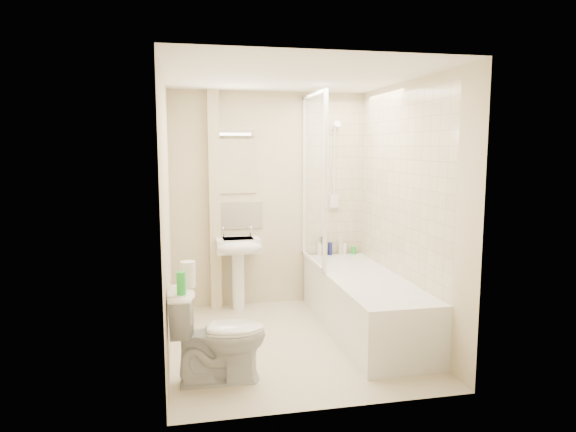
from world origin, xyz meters
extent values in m
plane|color=beige|center=(0.00, 0.00, 0.00)|extent=(2.50, 2.50, 0.00)
cube|color=beige|center=(0.00, 1.25, 1.20)|extent=(2.20, 0.02, 2.40)
cube|color=beige|center=(-1.10, 0.00, 1.20)|extent=(0.02, 2.50, 2.40)
cube|color=beige|center=(1.10, 0.00, 1.20)|extent=(0.02, 2.50, 2.40)
cube|color=white|center=(0.00, 0.00, 2.40)|extent=(2.20, 2.50, 0.02)
cube|color=beige|center=(0.75, 1.24, 1.42)|extent=(0.70, 0.01, 1.75)
cube|color=beige|center=(1.09, 0.15, 1.42)|extent=(0.01, 2.10, 1.75)
cube|color=beige|center=(-0.62, 1.19, 1.20)|extent=(0.12, 0.12, 2.40)
cube|color=beige|center=(-0.38, 1.24, 1.03)|extent=(0.60, 0.02, 0.30)
cube|color=white|center=(-0.38, 1.24, 1.58)|extent=(0.46, 0.01, 0.60)
cube|color=silver|center=(-0.38, 1.22, 1.95)|extent=(0.42, 0.07, 0.07)
cube|color=white|center=(0.75, 0.15, 0.28)|extent=(0.70, 2.10, 0.55)
cube|color=white|center=(0.75, 0.15, 0.49)|extent=(0.56, 1.96, 0.05)
cube|color=white|center=(0.40, 0.80, 1.45)|extent=(0.01, 0.90, 1.80)
cube|color=silver|center=(0.40, 1.23, 1.45)|extent=(0.04, 0.04, 1.80)
cube|color=silver|center=(0.40, 0.35, 1.45)|extent=(0.04, 0.04, 1.80)
cube|color=silver|center=(0.40, 0.80, 2.33)|extent=(0.04, 0.90, 0.04)
cube|color=silver|center=(0.40, 0.80, 0.57)|extent=(0.04, 0.90, 0.03)
cylinder|color=silver|center=(0.75, 1.22, 1.55)|extent=(0.02, 0.02, 0.90)
cylinder|color=silver|center=(0.75, 1.22, 1.10)|extent=(0.05, 0.05, 0.02)
cylinder|color=silver|center=(0.75, 1.22, 2.00)|extent=(0.05, 0.05, 0.02)
cylinder|color=silver|center=(0.75, 1.15, 2.03)|extent=(0.08, 0.11, 0.11)
cube|color=silver|center=(0.75, 1.21, 1.17)|extent=(0.10, 0.05, 0.14)
cylinder|color=silver|center=(0.73, 1.19, 1.60)|extent=(0.01, 0.13, 0.84)
cylinder|color=white|center=(-0.38, 1.08, 0.32)|extent=(0.14, 0.14, 0.64)
cube|color=white|center=(-0.38, 1.05, 0.73)|extent=(0.47, 0.37, 0.15)
ellipsoid|color=white|center=(-0.38, 0.88, 0.73)|extent=(0.47, 0.20, 0.15)
cube|color=silver|center=(-0.38, 1.05, 0.79)|extent=(0.33, 0.24, 0.04)
cylinder|color=white|center=(-0.54, 1.16, 0.85)|extent=(0.03, 0.03, 0.10)
cylinder|color=white|center=(-0.23, 1.16, 0.85)|extent=(0.03, 0.03, 0.10)
sphere|color=white|center=(-0.54, 1.16, 0.90)|extent=(0.04, 0.04, 0.04)
sphere|color=white|center=(-0.23, 1.16, 0.90)|extent=(0.04, 0.04, 0.04)
cylinder|color=silver|center=(0.57, 1.16, 0.62)|extent=(0.05, 0.05, 0.14)
cylinder|color=black|center=(0.62, 1.16, 0.66)|extent=(0.07, 0.07, 0.21)
cylinder|color=navy|center=(0.70, 1.16, 0.62)|extent=(0.05, 0.05, 0.15)
cylinder|color=beige|center=(0.82, 1.16, 0.65)|extent=(0.05, 0.05, 0.19)
cylinder|color=silver|center=(0.87, 1.16, 0.61)|extent=(0.05, 0.05, 0.13)
cylinder|color=green|center=(0.98, 1.16, 0.59)|extent=(0.06, 0.06, 0.09)
imported|color=white|center=(-0.72, -0.65, 0.37)|extent=(0.47, 0.75, 0.73)
cylinder|color=white|center=(-0.94, -0.57, 0.78)|extent=(0.11, 0.11, 0.09)
cylinder|color=white|center=(-0.94, -0.57, 0.88)|extent=(0.12, 0.12, 0.11)
cylinder|color=green|center=(-0.99, -0.77, 0.82)|extent=(0.07, 0.07, 0.17)
camera|label=1|loc=(-0.96, -4.45, 1.80)|focal=32.00mm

